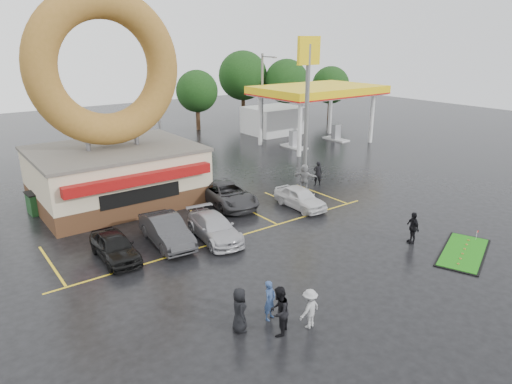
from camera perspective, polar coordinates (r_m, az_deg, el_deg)
ground at (r=22.86m, az=2.24°, el=-8.47°), size 120.00×120.00×0.00m
donut_shop at (r=30.98m, az=-17.50°, el=6.72°), size 10.20×8.70×13.50m
gas_station at (r=49.72m, az=5.27°, el=10.81°), size 12.30×13.65×5.90m
shell_sign at (r=38.06m, az=6.50°, el=13.96°), size 2.20×0.36×10.60m
streetlight_mid at (r=40.78m, az=-12.03°, el=10.31°), size 0.40×2.21×9.00m
streetlight_right at (r=47.80m, az=0.84°, el=11.88°), size 0.40×2.21×9.00m
tree_far_a at (r=60.27m, az=3.82°, el=13.63°), size 5.60×5.60×8.00m
tree_far_b at (r=62.94m, az=9.31°, el=13.05°), size 4.90×4.90×7.00m
tree_far_c at (r=60.94m, az=-1.64°, el=14.33°), size 6.30×6.30×9.00m
tree_far_d at (r=55.12m, az=-7.39°, el=12.38°), size 4.90×4.90×7.00m
car_black at (r=23.69m, az=-17.25°, el=-6.50°), size 1.68×4.03×1.36m
car_dgrey at (r=24.70m, az=-11.13°, el=-4.73°), size 1.99×4.73×1.52m
car_silver at (r=24.93m, az=-5.21°, el=-4.45°), size 2.43×4.76×1.32m
car_grey at (r=29.88m, az=-3.67°, el=-0.27°), size 2.96×5.56×1.49m
car_white at (r=29.51m, az=5.53°, el=-0.69°), size 1.77×4.07×1.37m
person_blue at (r=18.10m, az=1.74°, el=-13.37°), size 0.70×0.58×1.63m
person_blackjkt at (r=17.22m, az=2.90°, el=-14.66°), size 1.18×1.13×1.92m
person_hoodie at (r=17.77m, az=6.72°, el=-14.28°), size 1.10×0.75×1.58m
person_bystander at (r=17.45m, az=-2.09°, el=-14.50°), size 0.85×1.01×1.75m
person_cameraman at (r=25.72m, az=19.00°, el=-4.22°), size 0.78×1.10×1.73m
person_walker_near at (r=32.99m, az=6.07°, el=1.88°), size 1.33×1.83×1.91m
person_walker_far at (r=34.19m, az=7.73°, el=2.33°), size 0.79×0.74×1.82m
dumpster at (r=31.66m, az=-25.01°, el=-1.13°), size 1.87×1.31×1.30m
putting_green at (r=25.80m, az=24.50°, el=-6.86°), size 5.11×3.60×0.59m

